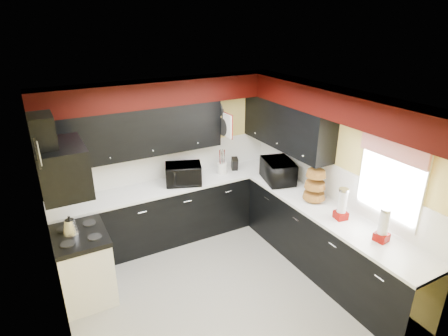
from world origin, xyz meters
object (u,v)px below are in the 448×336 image
knife_block (235,164)px  kettle (70,226)px  toaster_oven (184,174)px  utensil_crock (222,168)px  microwave (278,171)px

knife_block → kettle: 2.77m
kettle → toaster_oven: bearing=19.8°
knife_block → utensil_crock: bearing=-153.1°
kettle → knife_block: bearing=14.8°
toaster_oven → utensil_crock: 0.71m
knife_block → kettle: knife_block is taller
utensil_crock → kettle: 2.52m
utensil_crock → knife_block: bearing=6.1°
utensil_crock → kettle: bearing=-164.3°
toaster_oven → knife_block: size_ratio=2.49×
toaster_oven → kettle: bearing=-140.0°
microwave → kettle: size_ratio=3.09×
toaster_oven → knife_block: bearing=25.5°
microwave → utensil_crock: (-0.62, 0.68, -0.08)m
utensil_crock → kettle: size_ratio=0.91×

